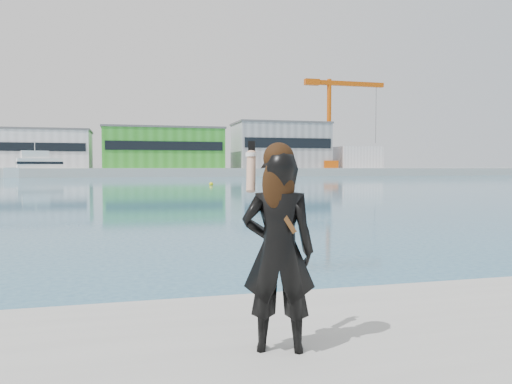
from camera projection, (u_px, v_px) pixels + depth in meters
The scene contains 10 objects.
far_quay at pixel (132, 172), 130.39m from camera, with size 320.00×40.00×2.00m, color #9E9E99.
warehouse_white at pixel (40, 149), 122.62m from camera, with size 24.48×15.35×9.50m.
warehouse_green at pixel (163, 148), 130.13m from camera, with size 30.60×16.36×10.50m.
warehouse_grey_right at pixel (280, 145), 138.12m from camera, with size 25.50×15.35×12.50m.
ancillary_shed at pixel (356, 157), 141.89m from camera, with size 12.00×10.00×6.00m, color silver.
dock_crane at pixel (333, 120), 135.32m from camera, with size 23.00×4.00×24.00m.
flagpole_right at pixel (221, 150), 126.96m from camera, with size 1.28×0.16×8.00m.
motor_yacht at pixel (42, 168), 109.46m from camera, with size 16.95×8.67×7.62m.
buoy_near at pixel (211, 185), 61.61m from camera, with size 0.50×0.50×0.50m, color yellow.
woman at pixel (278, 245), 3.89m from camera, with size 0.66×0.53×1.66m.
Camera 1 is at (-1.32, -4.48, 2.25)m, focal length 35.00 mm.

